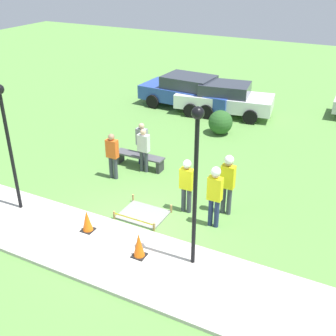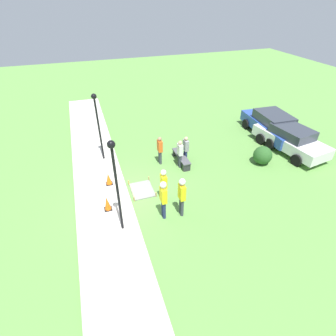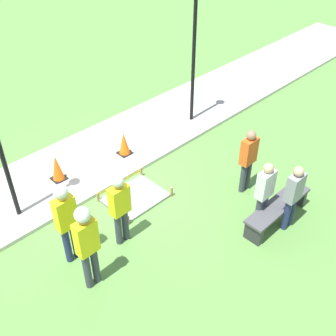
{
  "view_description": "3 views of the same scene",
  "coord_description": "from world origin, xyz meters",
  "px_view_note": "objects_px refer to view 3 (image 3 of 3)",
  "views": [
    {
      "loc": [
        5.25,
        -8.29,
        6.97
      ],
      "look_at": [
        -0.06,
        2.06,
        0.99
      ],
      "focal_mm": 45.0,
      "sensor_mm": 36.0,
      "label": 1
    },
    {
      "loc": [
        9.7,
        -1.27,
        8.18
      ],
      "look_at": [
        -0.44,
        2.12,
        0.87
      ],
      "focal_mm": 28.0,
      "sensor_mm": 36.0,
      "label": 2
    },
    {
      "loc": [
        4.43,
        6.45,
        6.57
      ],
      "look_at": [
        -0.59,
        1.37,
        1.06
      ],
      "focal_mm": 45.0,
      "sensor_mm": 36.0,
      "label": 3
    }
  ],
  "objects_px": {
    "park_bench": "(277,209)",
    "bystander_in_gray_shirt": "(264,191)",
    "traffic_cone_far_patch": "(57,168)",
    "worker_assistant": "(120,204)",
    "traffic_cone_near_patch": "(124,143)",
    "bystander_in_white_shirt": "(293,194)",
    "lamppost_far": "(194,36)",
    "worker_trainee": "(87,240)",
    "worker_supervisor": "(66,216)",
    "bystander_in_orange_shirt": "(248,158)"
  },
  "relations": [
    {
      "from": "park_bench",
      "to": "bystander_in_white_shirt",
      "type": "distance_m",
      "value": 0.61
    },
    {
      "from": "bystander_in_gray_shirt",
      "to": "lamppost_far",
      "type": "relative_size",
      "value": 0.43
    },
    {
      "from": "traffic_cone_far_patch",
      "to": "worker_trainee",
      "type": "height_order",
      "value": "worker_trainee"
    },
    {
      "from": "park_bench",
      "to": "bystander_in_orange_shirt",
      "type": "bearing_deg",
      "value": -107.75
    },
    {
      "from": "park_bench",
      "to": "bystander_in_white_shirt",
      "type": "bearing_deg",
      "value": 96.28
    },
    {
      "from": "park_bench",
      "to": "worker_supervisor",
      "type": "relative_size",
      "value": 1.0
    },
    {
      "from": "traffic_cone_far_patch",
      "to": "worker_supervisor",
      "type": "bearing_deg",
      "value": 63.35
    },
    {
      "from": "traffic_cone_far_patch",
      "to": "worker_assistant",
      "type": "relative_size",
      "value": 0.4
    },
    {
      "from": "bystander_in_gray_shirt",
      "to": "bystander_in_white_shirt",
      "type": "xyz_separation_m",
      "value": [
        -0.34,
        0.47,
        -0.01
      ]
    },
    {
      "from": "bystander_in_white_shirt",
      "to": "worker_supervisor",
      "type": "bearing_deg",
      "value": -33.45
    },
    {
      "from": "worker_supervisor",
      "to": "bystander_in_orange_shirt",
      "type": "bearing_deg",
      "value": 165.02
    },
    {
      "from": "bystander_in_orange_shirt",
      "to": "bystander_in_gray_shirt",
      "type": "relative_size",
      "value": 1.02
    },
    {
      "from": "lamppost_far",
      "to": "worker_trainee",
      "type": "bearing_deg",
      "value": 25.54
    },
    {
      "from": "traffic_cone_near_patch",
      "to": "bystander_in_orange_shirt",
      "type": "height_order",
      "value": "bystander_in_orange_shirt"
    },
    {
      "from": "traffic_cone_far_patch",
      "to": "bystander_in_orange_shirt",
      "type": "distance_m",
      "value": 4.51
    },
    {
      "from": "bystander_in_white_shirt",
      "to": "lamppost_far",
      "type": "height_order",
      "value": "lamppost_far"
    },
    {
      "from": "bystander_in_white_shirt",
      "to": "traffic_cone_far_patch",
      "type": "bearing_deg",
      "value": -60.65
    },
    {
      "from": "bystander_in_gray_shirt",
      "to": "traffic_cone_near_patch",
      "type": "bearing_deg",
      "value": -82.97
    },
    {
      "from": "bystander_in_orange_shirt",
      "to": "bystander_in_gray_shirt",
      "type": "xyz_separation_m",
      "value": [
        0.68,
        0.92,
        -0.02
      ]
    },
    {
      "from": "traffic_cone_near_patch",
      "to": "worker_trainee",
      "type": "xyz_separation_m",
      "value": [
        3.04,
        2.7,
        0.75
      ]
    },
    {
      "from": "worker_assistant",
      "to": "worker_trainee",
      "type": "bearing_deg",
      "value": 22.27
    },
    {
      "from": "worker_supervisor",
      "to": "bystander_in_gray_shirt",
      "type": "height_order",
      "value": "worker_supervisor"
    },
    {
      "from": "bystander_in_gray_shirt",
      "to": "worker_supervisor",
      "type": "bearing_deg",
      "value": -30.51
    },
    {
      "from": "traffic_cone_near_patch",
      "to": "traffic_cone_far_patch",
      "type": "height_order",
      "value": "traffic_cone_far_patch"
    },
    {
      "from": "traffic_cone_near_patch",
      "to": "bystander_in_gray_shirt",
      "type": "bearing_deg",
      "value": 97.03
    },
    {
      "from": "worker_assistant",
      "to": "worker_trainee",
      "type": "xyz_separation_m",
      "value": [
        1.09,
        0.45,
        0.14
      ]
    },
    {
      "from": "park_bench",
      "to": "worker_supervisor",
      "type": "xyz_separation_m",
      "value": [
        3.75,
        -2.24,
        0.79
      ]
    },
    {
      "from": "bystander_in_white_shirt",
      "to": "lamppost_far",
      "type": "xyz_separation_m",
      "value": [
        -1.7,
        -4.38,
        1.7
      ]
    },
    {
      "from": "bystander_in_orange_shirt",
      "to": "lamppost_far",
      "type": "bearing_deg",
      "value": -114.59
    },
    {
      "from": "bystander_in_gray_shirt",
      "to": "worker_trainee",
      "type": "bearing_deg",
      "value": -19.49
    },
    {
      "from": "traffic_cone_near_patch",
      "to": "worker_assistant",
      "type": "bearing_deg",
      "value": 49.18
    },
    {
      "from": "worker_trainee",
      "to": "worker_assistant",
      "type": "bearing_deg",
      "value": -157.73
    },
    {
      "from": "traffic_cone_far_patch",
      "to": "worker_trainee",
      "type": "bearing_deg",
      "value": 68.09
    },
    {
      "from": "worker_trainee",
      "to": "bystander_in_white_shirt",
      "type": "xyz_separation_m",
      "value": [
        -3.87,
        1.72,
        -0.26
      ]
    },
    {
      "from": "traffic_cone_near_patch",
      "to": "park_bench",
      "type": "distance_m",
      "value": 4.24
    },
    {
      "from": "traffic_cone_far_patch",
      "to": "park_bench",
      "type": "bearing_deg",
      "value": 120.47
    },
    {
      "from": "traffic_cone_near_patch",
      "to": "worker_trainee",
      "type": "relative_size",
      "value": 0.33
    },
    {
      "from": "bystander_in_orange_shirt",
      "to": "bystander_in_white_shirt",
      "type": "bearing_deg",
      "value": 76.46
    },
    {
      "from": "traffic_cone_near_patch",
      "to": "lamppost_far",
      "type": "relative_size",
      "value": 0.17
    },
    {
      "from": "worker_assistant",
      "to": "lamppost_far",
      "type": "height_order",
      "value": "lamppost_far"
    },
    {
      "from": "traffic_cone_near_patch",
      "to": "bystander_in_gray_shirt",
      "type": "xyz_separation_m",
      "value": [
        -0.49,
        3.95,
        0.49
      ]
    },
    {
      "from": "traffic_cone_near_patch",
      "to": "worker_supervisor",
      "type": "distance_m",
      "value": 3.6
    },
    {
      "from": "bystander_in_gray_shirt",
      "to": "bystander_in_white_shirt",
      "type": "bearing_deg",
      "value": 126.03
    },
    {
      "from": "traffic_cone_far_patch",
      "to": "bystander_in_gray_shirt",
      "type": "height_order",
      "value": "bystander_in_gray_shirt"
    },
    {
      "from": "park_bench",
      "to": "bystander_in_orange_shirt",
      "type": "distance_m",
      "value": 1.33
    },
    {
      "from": "traffic_cone_far_patch",
      "to": "bystander_in_orange_shirt",
      "type": "height_order",
      "value": "bystander_in_orange_shirt"
    },
    {
      "from": "traffic_cone_far_patch",
      "to": "bystander_in_white_shirt",
      "type": "relative_size",
      "value": 0.43
    },
    {
      "from": "park_bench",
      "to": "bystander_in_gray_shirt",
      "type": "bearing_deg",
      "value": -34.26
    },
    {
      "from": "worker_supervisor",
      "to": "lamppost_far",
      "type": "distance_m",
      "value": 5.98
    },
    {
      "from": "traffic_cone_near_patch",
      "to": "park_bench",
      "type": "bearing_deg",
      "value": 100.89
    }
  ]
}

